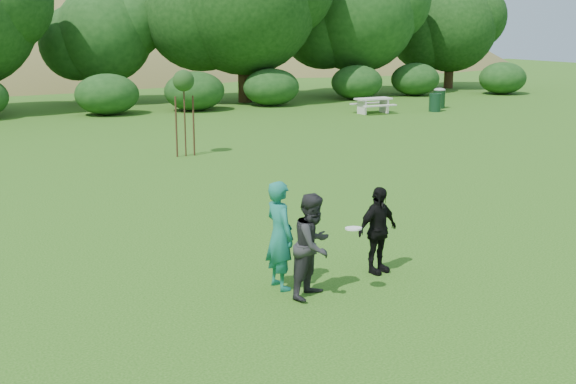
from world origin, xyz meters
name	(u,v)px	position (x,y,z in m)	size (l,w,h in m)	color
ground	(371,295)	(0.00, 0.00, 0.00)	(120.00, 120.00, 0.00)	#19470C
player_teal	(280,235)	(-1.18, 0.98, 0.91)	(0.67, 0.44, 1.83)	#186C5E
player_grey	(313,245)	(-0.86, 0.40, 0.86)	(0.83, 0.65, 1.71)	#272729
player_black	(378,230)	(0.69, 0.89, 0.78)	(0.91, 0.38, 1.56)	black
trash_can_near	(435,103)	(16.73, 19.66, 0.45)	(0.60, 0.60, 0.90)	#133521
frisbee	(353,228)	(-0.32, 0.08, 1.15)	(0.27, 0.27, 0.04)	white
sapling	(184,83)	(1.47, 13.41, 2.42)	(0.70, 0.70, 2.85)	#3C2417
picnic_table	(373,103)	(13.52, 20.39, 0.52)	(1.80, 1.48, 0.76)	beige
trash_can_lidded	(439,98)	(17.85, 20.74, 0.54)	(0.60, 0.60, 1.05)	#12331A
tree_row	(117,12)	(3.23, 28.68, 4.87)	(53.92, 10.38, 9.62)	#3A2616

